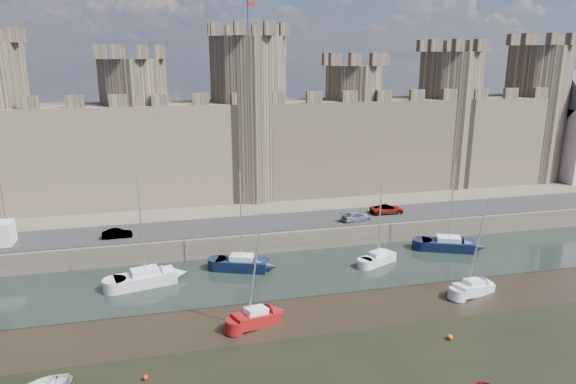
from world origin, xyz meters
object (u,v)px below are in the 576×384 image
Objects in this scene: car_2 at (357,217)px; sailboat_2 at (378,258)px; sailboat_0 at (145,278)px; car_3 at (387,209)px; sailboat_3 at (448,244)px; car_1 at (117,234)px; sailboat_5 at (473,287)px; sailboat_4 at (256,317)px; sailboat_1 at (242,263)px.

car_2 is 0.44× the size of sailboat_2.
sailboat_2 is (25.53, -0.28, -0.10)m from sailboat_0.
sailboat_3 is at bearing -150.32° from car_3.
sailboat_5 is (34.87, -17.85, -2.35)m from car_1.
sailboat_5 is at bearing -176.63° from car_3.
sailboat_2 is at bearing -146.31° from sailboat_3.
car_2 is at bearing 90.60° from sailboat_5.
car_1 is 0.33× the size of sailboat_4.
car_2 is (29.18, -0.42, 0.04)m from car_1.
sailboat_3 reaches higher than sailboat_4.
car_3 is 0.47× the size of sailboat_5.
sailboat_2 is at bearing -13.48° from sailboat_0.
car_1 is 39.25m from sailboat_5.
car_1 is 0.74× the size of car_3.
sailboat_3 is 1.12× the size of sailboat_5.
sailboat_3 is (4.41, -8.24, -2.30)m from car_3.
sailboat_1 is at bearing 64.49° from sailboat_4.
sailboat_2 is at bearing -108.96° from car_1.
sailboat_4 reaches higher than sailboat_5.
sailboat_1 reaches higher than car_3.
car_3 is 9.62m from sailboat_3.
car_1 is 22.89m from sailboat_4.
sailboat_3 is (9.92, 1.88, 0.06)m from sailboat_2.
car_2 is 18.49m from sailboat_5.
car_2 is at bearing 25.53° from sailboat_4.
sailboat_4 is at bearing -60.18° from sailboat_0.
sailboat_1 is (10.23, 1.45, -0.00)m from sailboat_0.
sailboat_4 reaches higher than car_1.
sailboat_3 is at bearing 21.41° from sailboat_1.
sailboat_1 is 25.22m from sailboat_3.
sailboat_3 is (35.45, 1.59, -0.04)m from sailboat_0.
sailboat_5 is (0.63, -19.40, -2.42)m from car_3.
car_3 is at bearing 43.02° from sailboat_1.
sailboat_5 is (-3.78, -11.16, -0.12)m from sailboat_3.
sailboat_1 is at bearing 135.29° from sailboat_5.
car_3 is (34.24, 1.55, 0.08)m from car_1.
car_1 is at bearing 174.15° from sailboat_1.
sailboat_4 reaches higher than car_3.
car_1 is 0.82× the size of car_2.
sailboat_5 is at bearing -119.47° from car_1.
sailboat_1 is 15.40m from sailboat_2.
sailboat_1 is (-20.81, -8.38, -2.27)m from car_3.
sailboat_0 is at bearing -161.20° from car_1.
car_3 is 0.42× the size of sailboat_3.
sailboat_2 is 18.86m from sailboat_4.
sailboat_0 is at bearing -150.83° from sailboat_1.
sailboat_0 is at bearing 154.89° from sailboat_2.
sailboat_2 is 0.86× the size of sailboat_3.
sailboat_3 is at bearing 53.79° from sailboat_5.
car_2 is 0.36× the size of sailboat_0.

